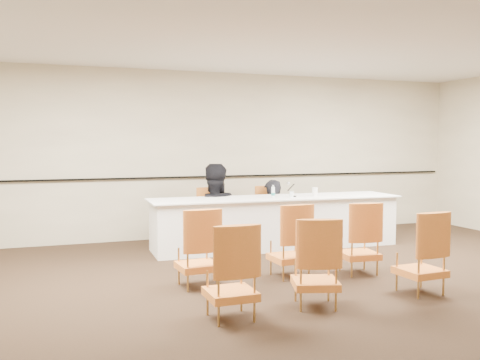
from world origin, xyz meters
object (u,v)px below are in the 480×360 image
Objects in this scene: panel_table at (276,222)px; panelist_main at (271,225)px; aud_chair_back_right at (420,252)px; coffee_cup at (315,192)px; aud_chair_back_left at (230,271)px; aud_chair_front_right at (359,238)px; aud_chair_back_mid at (315,262)px; panelist_main_chair at (271,214)px; water_bottle at (273,191)px; aud_chair_front_left at (198,247)px; aud_chair_front_mid at (290,240)px; panelist_second_chair at (213,216)px; panelist_second at (213,221)px; microphone at (293,189)px; drinking_glass at (292,194)px.

panel_table is 0.64m from panelist_main.
coffee_cup is at bearing 83.05° from aud_chair_back_right.
panel_table is 3.64m from aud_chair_back_left.
aud_chair_front_right is 1.62m from aud_chair_back_mid.
panelist_main_chair is 0.85m from water_bottle.
aud_chair_back_mid is (-1.08, -3.65, 0.00)m from panelist_main_chair.
aud_chair_front_left is at bearing -144.47° from coffee_cup.
aud_chair_back_mid is (-0.28, -1.22, 0.00)m from aud_chair_front_mid.
water_bottle is 0.21× the size of aud_chair_front_mid.
panelist_main is at bearing 0.00° from panelist_main_chair.
panelist_main reaches higher than coffee_cup.
aud_chair_front_mid and aud_chair_back_mid have the same top height.
aud_chair_back_left is 2.33m from aud_chair_back_right.
panelist_main_chair is 1.00× the size of aud_chair_back_left.
aud_chair_back_mid is at bearing -104.56° from panelist_main_chair.
panelist_second_chair is at bearing 65.89° from aud_chair_front_left.
panelist_second is at bearing 107.32° from aud_chair_back_mid.
panelist_main is at bearing 68.67° from water_bottle.
panelist_second is 1.78m from coffee_cup.
panelist_main_chair is at bearing 47.66° from aud_chair_front_left.
coffee_cup is (0.49, -0.68, 0.63)m from panelist_main.
water_bottle is at bearing 146.37° from panelist_second.
coffee_cup reaches higher than aud_chair_front_left.
panel_table is at bearing 105.15° from aud_chair_front_right.
microphone reaches higher than aud_chair_back_left.
aud_chair_front_left is (-2.03, -2.48, 0.00)m from panelist_main_chair.
drinking_glass is 1.88m from aud_chair_front_right.
panelist_main_chair reaches higher than panel_table.
aud_chair_front_mid is (-0.89, -1.75, -0.48)m from microphone.
panelist_second_chair is (-1.06, 0.04, 0.20)m from panelist_main.
aud_chair_back_mid reaches higher than panel_table.
panelist_second_chair is 1.44m from microphone.
panelist_main_chair is 6.55× the size of coffee_cup.
panel_table is 28.59× the size of coffee_cup.
drinking_glass is at bearing -31.75° from panel_table.
panelist_second_chair is 1.16m from water_bottle.
aud_chair_front_left is 1.23m from aud_chair_front_mid.
aud_chair_front_left is at bearing 151.02° from aud_chair_back_right.
panelist_second is at bearing 146.39° from panel_table.
aud_chair_front_mid is 1.00× the size of aud_chair_back_left.
panelist_main_chair reaches higher than drinking_glass.
panelist_main is 1.08m from panelist_second_chair.
aud_chair_back_left is at bearing -136.27° from aud_chair_front_mid.
aud_chair_front_mid is at bearing -126.35° from coffee_cup.
aud_chair_front_left is at bearing 89.25° from aud_chair_back_left.
panelist_main_chair is 1.00× the size of aud_chair_front_mid.
panel_table is at bearing -104.96° from panelist_main_chair.
microphone reaches higher than aud_chair_back_right.
microphone is at bearing -15.31° from panel_table.
panelist_second is at bearing 75.16° from aud_chair_back_left.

